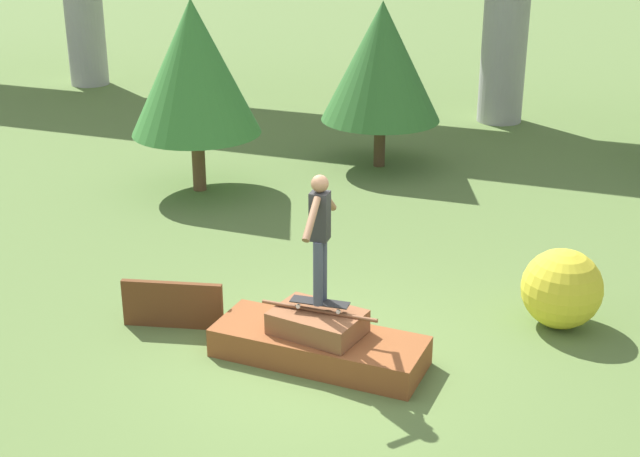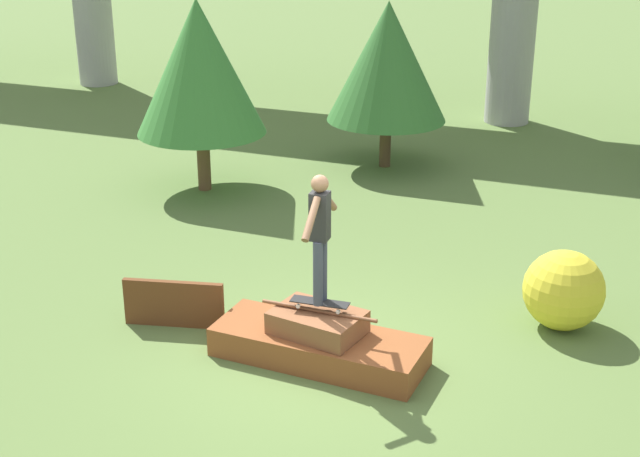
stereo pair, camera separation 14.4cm
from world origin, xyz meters
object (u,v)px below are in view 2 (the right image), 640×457
Objects in this scene: skateboard at (320,303)px; tree_behind_right at (199,67)px; skater at (320,230)px; bush_yellow_flowering at (564,290)px; tree_behind_left at (387,62)px.

tree_behind_right reaches higher than skateboard.
skater is 0.45× the size of tree_behind_right.
skater reaches higher than bush_yellow_flowering.
bush_yellow_flowering is at bearing 36.49° from skateboard.
tree_behind_right reaches higher than bush_yellow_flowering.
bush_yellow_flowering is (7.27, -3.32, -1.86)m from tree_behind_right.
bush_yellow_flowering is at bearing -53.75° from tree_behind_left.
tree_behind_left is 3.94m from tree_behind_right.
skateboard is 7.19m from tree_behind_right.
tree_behind_right is at bearing 155.44° from bush_yellow_flowering.
tree_behind_right is at bearing 130.39° from skater.
tree_behind_left is at bearing 44.00° from tree_behind_right.
tree_behind_right is 8.20m from bush_yellow_flowering.
skater is 0.48× the size of tree_behind_left.
tree_behind_left is (-1.71, 8.07, 1.43)m from skateboard.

